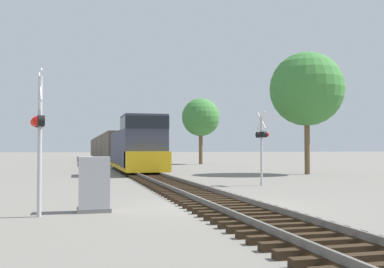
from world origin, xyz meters
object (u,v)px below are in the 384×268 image
object	(u,v)px
freight_train	(109,148)
crossing_signal_near	(39,128)
relay_cabinet	(94,185)
tree_mid_background	(201,117)
crossing_signal_far	(262,139)
tree_far_right	(307,89)

from	to	relation	value
freight_train	crossing_signal_near	world-z (taller)	freight_train
relay_cabinet	tree_mid_background	xyz separation A→B (m)	(13.55, 36.76, 4.66)
relay_cabinet	tree_mid_background	distance (m)	39.46
crossing_signal_far	tree_mid_background	size ratio (longest dim) A/B	0.48
relay_cabinet	crossing_signal_far	bearing A→B (deg)	40.89
tree_mid_background	tree_far_right	bearing A→B (deg)	-84.54
freight_train	relay_cabinet	size ratio (longest dim) A/B	45.55
crossing_signal_near	tree_far_right	world-z (taller)	tree_far_right
crossing_signal_near	tree_far_right	xyz separation A→B (m)	(17.09, 16.21, 3.70)
freight_train	crossing_signal_far	distance (m)	44.22
crossing_signal_near	tree_mid_background	size ratio (longest dim) A/B	0.52
freight_train	relay_cabinet	distance (m)	51.53
crossing_signal_near	tree_far_right	distance (m)	23.84
crossing_signal_far	relay_cabinet	world-z (taller)	crossing_signal_far
crossing_signal_far	relay_cabinet	bearing A→B (deg)	127.55
crossing_signal_far	tree_mid_background	xyz separation A→B (m)	(5.03, 29.39, 3.11)
tree_mid_background	relay_cabinet	bearing A→B (deg)	-110.23
relay_cabinet	tree_mid_background	bearing A→B (deg)	69.77
freight_train	tree_mid_background	size ratio (longest dim) A/B	9.58
crossing_signal_far	tree_far_right	distance (m)	11.48
freight_train	tree_mid_background	bearing A→B (deg)	-56.82
relay_cabinet	tree_far_right	size ratio (longest dim) A/B	0.18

